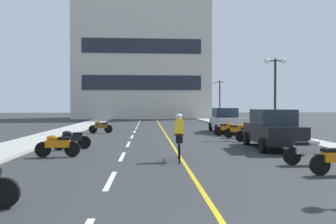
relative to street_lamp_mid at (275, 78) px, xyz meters
The scene contains 28 objects.
ground_plane 8.80m from the street_lamp_mid, 153.51° to the left, with size 140.00×140.00×0.00m, color #2D3033.
curb_left 16.18m from the street_lamp_mid, 155.43° to the left, with size 2.40×72.00×0.12m, color #A8A8A3.
curb_right 7.51m from the street_lamp_mid, 89.42° to the left, with size 2.40×72.00×0.12m, color #A8A8A3.
lane_dash_1 15.11m from the street_lamp_mid, 128.59° to the right, with size 0.14×2.20×0.01m, color silver.
lane_dash_2 12.36m from the street_lamp_mid, 140.82° to the right, with size 0.14×2.20×0.01m, color silver.
lane_dash_3 10.45m from the street_lamp_mid, 159.33° to the right, with size 0.14×2.20×0.01m, color silver.
lane_dash_4 9.88m from the street_lamp_mid, behind, with size 0.14×2.20×0.01m, color silver.
lane_dash_5 10.87m from the street_lamp_mid, 153.50° to the left, with size 0.14×2.20×0.01m, color silver.
lane_dash_6 13.06m from the street_lamp_mid, 136.87° to the left, with size 0.14×2.20×0.01m, color silver.
lane_dash_7 15.97m from the street_lamp_mid, 126.04° to the left, with size 0.14×2.20×0.01m, color silver.
lane_dash_8 19.27m from the street_lamp_mid, 118.89° to the left, with size 0.14×2.20×0.01m, color silver.
lane_dash_9 22.80m from the street_lamp_mid, 113.96° to the left, with size 0.14×2.20×0.01m, color silver.
lane_dash_10 26.46m from the street_lamp_mid, 110.40° to the left, with size 0.14×2.20×0.01m, color silver.
lane_dash_11 30.21m from the street_lamp_mid, 107.74° to the left, with size 0.14×2.20×0.01m, color silver.
centre_line_yellow 10.21m from the street_lamp_mid, 136.40° to the left, with size 0.12×66.00×0.01m, color gold.
office_building 33.54m from the street_lamp_mid, 105.66° to the left, with size 20.90×8.79×18.04m.
street_lamp_mid is the anchor object (origin of this frame).
street_lamp_far 16.78m from the street_lamp_mid, 89.16° to the left, with size 1.46×0.36×4.81m.
parked_car_near 6.62m from the street_lamp_mid, 113.23° to the right, with size 2.13×4.30×1.82m.
parked_car_mid 5.24m from the street_lamp_mid, 122.14° to the left, with size 2.06×4.27×1.82m.
motorcycle_2 10.50m from the street_lamp_mid, 105.99° to the right, with size 1.70×0.60×0.92m.
motorcycle_3 14.16m from the street_lamp_mid, 147.54° to the right, with size 1.70×0.60×0.92m.
motorcycle_4 13.14m from the street_lamp_mid, 155.66° to the right, with size 1.67×0.71×0.92m.
motorcycle_5 4.76m from the street_lamp_mid, 135.47° to the right, with size 1.66×0.73×0.92m.
motorcycle_6 4.23m from the street_lamp_mid, 164.85° to the right, with size 1.68×0.67×0.92m.
motorcycle_7 4.42m from the street_lamp_mid, 164.80° to the left, with size 1.69×0.63×0.92m.
motorcycle_8 12.44m from the street_lamp_mid, 163.86° to the left, with size 1.68×0.64×0.92m.
cyclist_rider 11.32m from the street_lamp_mid, 129.70° to the right, with size 0.42×1.77×1.71m.
Camera 1 is at (-1.02, -2.57, 1.98)m, focal length 34.31 mm.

